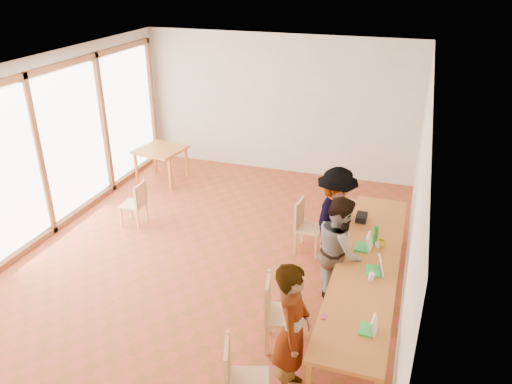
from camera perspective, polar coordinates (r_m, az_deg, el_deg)
ground at (r=8.08m, az=-5.51°, el=-7.85°), size 8.00×8.00×0.00m
wall_back at (r=10.93m, az=2.58°, el=9.89°), size 6.00×0.10×3.00m
wall_right at (r=6.80m, az=17.82°, el=-1.26°), size 0.10×8.00×3.00m
window_wall at (r=8.93m, az=-23.68°, el=4.17°), size 0.10×8.00×3.00m
ceiling at (r=6.91m, az=-6.57°, el=13.61°), size 6.00×8.00×0.04m
communal_table at (r=6.83m, az=12.61°, el=-8.17°), size 0.80×4.00×0.75m
side_table at (r=10.74m, az=-10.82°, el=4.51°), size 0.90×0.90×0.75m
chair_near at (r=5.36m, az=-2.19°, el=-20.07°), size 0.56×0.56×0.51m
chair_mid at (r=6.17m, az=2.27°, el=-12.90°), size 0.53×0.53×0.51m
chair_far at (r=8.11m, az=5.55°, el=-3.25°), size 0.45×0.45×0.47m
chair_empty at (r=8.92m, az=9.35°, el=-0.49°), size 0.48×0.48×0.50m
chair_spare at (r=9.08m, az=-13.47°, el=-0.85°), size 0.40×0.40×0.44m
person_near at (r=5.47m, az=4.18°, el=-15.60°), size 0.46×0.64×1.65m
person_mid at (r=6.88m, az=9.50°, el=-6.65°), size 0.80×0.92×1.60m
person_far at (r=7.59m, az=9.03°, el=-3.13°), size 0.76×1.15×1.65m
laptop_near at (r=5.68m, az=12.94°, el=-14.84°), size 0.20×0.23×0.18m
laptop_mid at (r=6.61m, az=13.66°, el=-8.46°), size 0.26×0.29×0.21m
laptop_far at (r=7.07m, az=12.42°, el=-5.90°), size 0.24×0.28×0.22m
yellow_mug at (r=7.18m, az=14.14°, el=-5.71°), size 0.13×0.13×0.09m
green_bottle at (r=7.18m, az=13.49°, el=-4.77°), size 0.07×0.07×0.28m
clear_glass at (r=6.46m, az=13.06°, el=-9.37°), size 0.07×0.07×0.09m
condiment_cup at (r=7.17m, az=13.77°, el=-5.85°), size 0.08×0.08×0.06m
pink_phone at (r=5.80m, az=7.78°, el=-13.92°), size 0.05×0.10×0.01m
black_pouch at (r=7.80m, az=11.97°, el=-2.85°), size 0.16×0.26×0.09m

